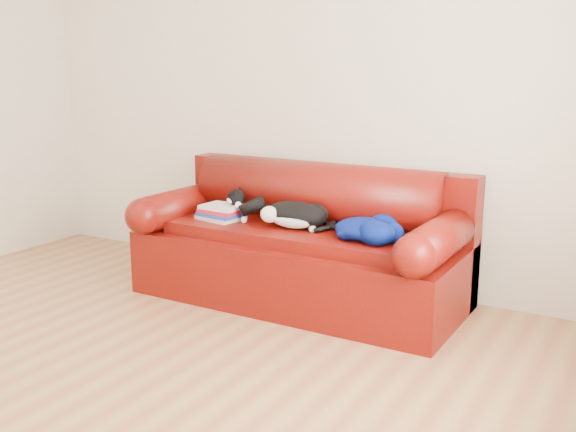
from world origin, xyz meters
name	(u,v)px	position (x,y,z in m)	size (l,w,h in m)	color
ground	(93,377)	(0.00, 0.00, 0.00)	(4.50, 4.50, 0.00)	brown
room_shell	(92,28)	(0.12, 0.02, 1.67)	(4.52, 4.02, 2.61)	beige
sofa_base	(299,265)	(0.33, 1.49, 0.24)	(2.10, 0.90, 0.50)	#3F0206
sofa_back	(317,212)	(0.33, 1.74, 0.54)	(2.10, 1.01, 0.88)	#3F0206
book_stack	(222,212)	(-0.20, 1.38, 0.55)	(0.32, 0.27, 0.10)	beige
cat	(294,215)	(0.33, 1.42, 0.58)	(0.59, 0.37, 0.21)	black
blanket	(368,228)	(0.84, 1.41, 0.56)	(0.49, 0.49, 0.14)	#02144D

